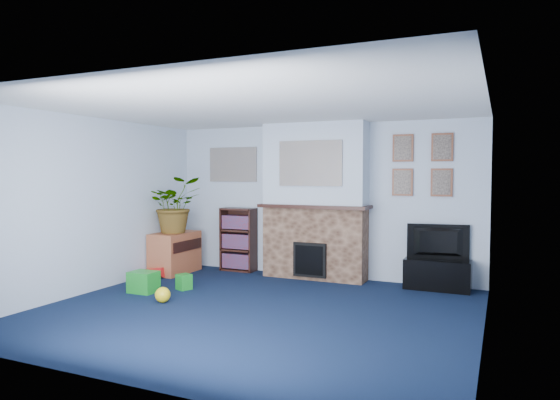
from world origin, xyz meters
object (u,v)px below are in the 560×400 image
at_px(television, 438,242).
at_px(sideboard, 175,252).
at_px(tv_stand, 437,274).
at_px(bookshelf, 239,241).

distance_m(television, sideboard, 4.12).
xyz_separation_m(tv_stand, television, (0.00, 0.02, 0.44)).
xyz_separation_m(tv_stand, bookshelf, (-3.21, 0.08, 0.28)).
relative_size(television, sideboard, 0.99).
height_order(tv_stand, sideboard, sideboard).
distance_m(tv_stand, bookshelf, 3.23).
relative_size(tv_stand, sideboard, 1.05).
height_order(tv_stand, bookshelf, bookshelf).
height_order(television, sideboard, television).
height_order(tv_stand, television, television).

